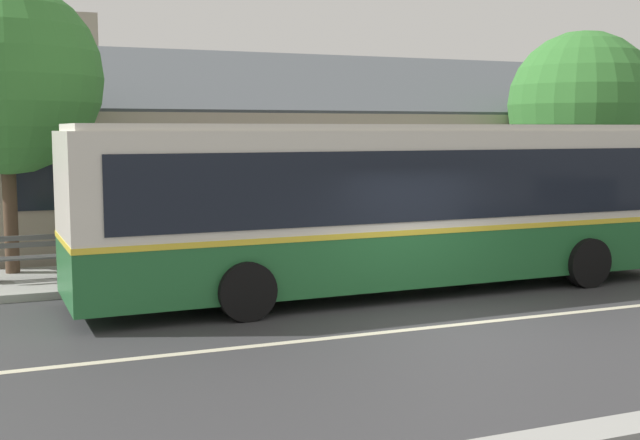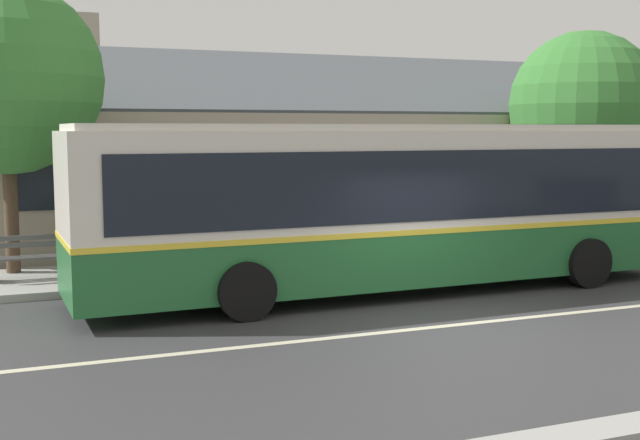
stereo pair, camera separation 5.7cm
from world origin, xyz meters
name	(u,v)px [view 1 (the left image)]	position (x,y,z in m)	size (l,w,h in m)	color
ground_plane	(457,325)	(0.00, 0.00, 0.00)	(300.00, 300.00, 0.00)	#38383A
sidewalk_far	(320,264)	(0.00, 6.00, 0.07)	(60.00, 3.00, 0.15)	#9E9E99
lane_divider_stripe	(457,325)	(0.00, 0.00, 0.00)	(60.00, 0.16, 0.01)	beige
community_building	(290,169)	(1.85, 13.10, 1.93)	(22.92, 9.57, 6.58)	tan
transit_bus	(392,202)	(0.28, 2.90, 1.76)	(12.50, 2.98, 3.27)	#236633
bench_by_building	(24,260)	(-6.44, 5.93, 0.58)	(1.83, 0.51, 0.94)	#4C4C4C
bench_down_street	(217,252)	(-2.58, 5.44, 0.57)	(1.80, 0.51, 0.94)	#4C4C4C
street_tree_primary	(582,105)	(8.13, 6.87, 3.83)	(4.02, 4.02, 5.86)	#4C3828
street_tree_secondary	(4,78)	(-6.64, 6.97, 4.23)	(4.03, 4.03, 6.26)	#4C3828
bus_stop_sign	(580,191)	(6.60, 4.99, 1.64)	(0.36, 0.07, 2.40)	gray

